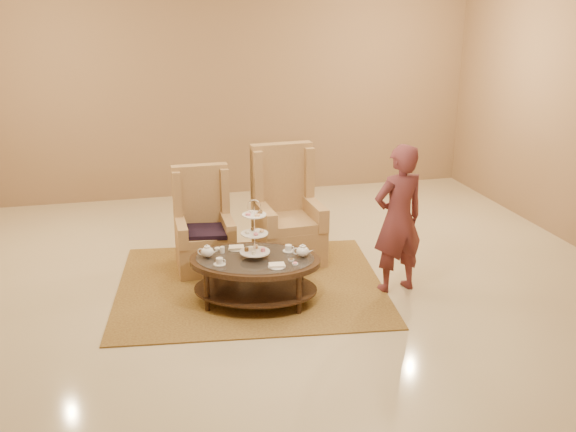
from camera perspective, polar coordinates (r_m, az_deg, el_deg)
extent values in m
plane|color=beige|center=(6.80, -0.77, -7.38)|extent=(8.00, 8.00, 0.00)
cube|color=beige|center=(6.80, -0.77, -7.38)|extent=(8.00, 8.00, 0.02)
cube|color=#977552|center=(10.13, -5.83, 11.60)|extent=(8.00, 0.04, 3.50)
cube|color=olive|center=(7.12, -3.36, -6.09)|extent=(3.13, 2.71, 0.02)
cylinder|color=black|center=(6.50, -7.23, -6.70)|extent=(0.07, 0.07, 0.44)
cylinder|color=black|center=(6.40, 0.97, -6.98)|extent=(0.07, 0.07, 0.44)
cylinder|color=black|center=(6.93, -6.49, -4.99)|extent=(0.07, 0.07, 0.44)
cylinder|color=black|center=(6.83, 1.17, -5.22)|extent=(0.07, 0.07, 0.44)
cylinder|color=white|center=(6.44, -3.00, -1.46)|extent=(0.01, 0.01, 0.55)
torus|color=white|center=(6.35, -3.04, 0.86)|extent=(0.14, 0.05, 0.14)
cylinder|color=silver|center=(6.51, -2.97, -3.19)|extent=(0.38, 0.38, 0.01)
cylinder|color=silver|center=(6.44, -3.00, -1.56)|extent=(0.34, 0.34, 0.01)
cylinder|color=silver|center=(6.37, -3.03, 0.11)|extent=(0.30, 0.30, 0.01)
cylinder|color=#D56D7B|center=(6.49, -2.23, -3.02)|extent=(0.05, 0.05, 0.04)
cylinder|color=tan|center=(6.58, -2.89, -2.72)|extent=(0.05, 0.05, 0.04)
cylinder|color=brown|center=(6.51, -3.71, -2.98)|extent=(0.05, 0.05, 0.04)
cylinder|color=beige|center=(6.42, -3.06, -3.28)|extent=(0.05, 0.05, 0.04)
ellipsoid|color=tan|center=(6.44, -2.34, -1.32)|extent=(0.06, 0.06, 0.03)
ellipsoid|color=brown|center=(6.50, -3.12, -1.15)|extent=(0.06, 0.06, 0.03)
ellipsoid|color=beige|center=(6.42, -3.66, -1.42)|extent=(0.06, 0.06, 0.03)
ellipsoid|color=#D56D7B|center=(6.36, -2.87, -1.60)|extent=(0.06, 0.06, 0.03)
cube|color=brown|center=(6.40, -2.50, 0.34)|extent=(0.06, 0.05, 0.02)
cube|color=beige|center=(6.42, -3.31, 0.40)|extent=(0.06, 0.05, 0.02)
cube|color=#D56D7B|center=(6.34, -3.56, 0.14)|extent=(0.06, 0.05, 0.02)
cube|color=tan|center=(6.31, -2.75, 0.08)|extent=(0.06, 0.05, 0.02)
ellipsoid|color=silver|center=(6.56, -7.19, -3.18)|extent=(0.16, 0.16, 0.11)
cylinder|color=silver|center=(6.54, -7.21, -2.73)|extent=(0.08, 0.08, 0.01)
sphere|color=silver|center=(6.54, -7.21, -2.62)|extent=(0.03, 0.03, 0.02)
cone|color=silver|center=(6.55, -6.48, -3.16)|extent=(0.08, 0.05, 0.06)
torus|color=silver|center=(6.58, -7.75, -3.16)|extent=(0.08, 0.03, 0.07)
ellipsoid|color=silver|center=(6.53, 1.31, -3.16)|extent=(0.16, 0.16, 0.11)
cylinder|color=silver|center=(6.51, 1.31, -2.71)|extent=(0.08, 0.08, 0.01)
sphere|color=silver|center=(6.50, 1.31, -2.59)|extent=(0.03, 0.03, 0.02)
cone|color=silver|center=(6.52, 2.03, -3.13)|extent=(0.08, 0.05, 0.06)
torus|color=silver|center=(6.53, 0.73, -3.14)|extent=(0.08, 0.03, 0.07)
cylinder|color=silver|center=(6.40, -6.10, -4.27)|extent=(0.15, 0.15, 0.01)
cylinder|color=silver|center=(6.39, -6.11, -3.99)|extent=(0.09, 0.09, 0.06)
torus|color=silver|center=(6.38, -5.74, -4.00)|extent=(0.04, 0.02, 0.04)
cylinder|color=silver|center=(6.69, 0.04, -3.11)|extent=(0.15, 0.15, 0.01)
cylinder|color=silver|center=(6.68, 0.04, -2.84)|extent=(0.09, 0.09, 0.06)
torus|color=silver|center=(6.67, 0.40, -2.85)|extent=(0.04, 0.02, 0.04)
cylinder|color=silver|center=(6.76, -4.60, -2.92)|extent=(0.22, 0.22, 0.01)
cube|color=#F4E4CE|center=(6.76, -4.60, -2.80)|extent=(0.16, 0.12, 0.02)
cylinder|color=silver|center=(6.31, -1.00, -4.50)|extent=(0.22, 0.22, 0.01)
cube|color=#F4E4CE|center=(6.30, -1.00, -4.38)|extent=(0.16, 0.12, 0.02)
cylinder|color=silver|center=(6.67, -5.86, -3.01)|extent=(0.06, 0.06, 0.07)
cylinder|color=silver|center=(6.36, 0.63, -4.27)|extent=(0.08, 0.08, 0.02)
cylinder|color=#D56D7B|center=(6.35, 0.63, -4.18)|extent=(0.05, 0.05, 0.01)
cylinder|color=silver|center=(6.45, 0.29, -3.92)|extent=(0.08, 0.08, 0.02)
cylinder|color=brown|center=(6.45, 0.29, -3.83)|extent=(0.05, 0.05, 0.01)
cylinder|color=silver|center=(6.77, -6.28, -2.91)|extent=(0.08, 0.08, 0.02)
cylinder|color=beige|center=(6.77, -6.28, -2.82)|extent=(0.05, 0.05, 0.01)
cube|color=tan|center=(7.50, -7.34, -3.37)|extent=(0.65, 0.65, 0.38)
cube|color=tan|center=(7.37, -7.37, -1.78)|extent=(0.55, 0.55, 0.09)
cube|color=tan|center=(7.61, -7.70, 0.18)|extent=(0.64, 0.14, 1.19)
cube|color=tan|center=(7.47, -9.86, 1.93)|extent=(0.09, 0.20, 0.55)
cube|color=tan|center=(7.52, -5.68, 2.24)|extent=(0.09, 0.20, 0.55)
cube|color=tan|center=(7.32, -9.46, -1.41)|extent=(0.12, 0.58, 0.24)
cube|color=tan|center=(7.37, -5.35, -1.08)|extent=(0.12, 0.58, 0.24)
cube|color=black|center=(7.32, -7.37, -1.39)|extent=(0.56, 0.52, 0.05)
cube|color=tan|center=(7.68, 0.08, -2.41)|extent=(0.78, 0.78, 0.44)
cube|color=tan|center=(7.54, 0.20, -0.60)|extent=(0.67, 0.67, 0.11)
cube|color=tan|center=(7.81, -0.58, 1.55)|extent=(0.75, 0.19, 1.37)
cube|color=tan|center=(7.60, -2.79, 3.54)|extent=(0.12, 0.24, 0.63)
cube|color=tan|center=(7.77, 1.75, 3.90)|extent=(0.12, 0.24, 0.63)
cube|color=tan|center=(7.44, -2.06, -0.21)|extent=(0.17, 0.67, 0.27)
cube|color=tan|center=(7.61, 2.40, 0.22)|extent=(0.17, 0.67, 0.27)
imported|color=#5C272A|center=(6.81, 9.78, -0.29)|extent=(0.65, 0.49, 1.61)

